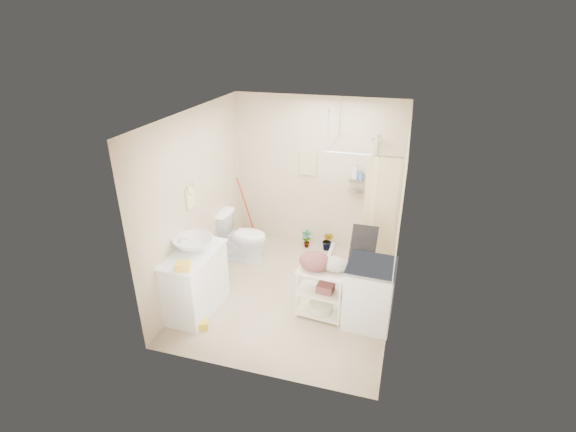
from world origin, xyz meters
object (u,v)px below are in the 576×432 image
at_px(vanity, 195,281).
at_px(washing_machine, 369,293).
at_px(toilet, 243,236).
at_px(laundry_rack, 322,288).

distance_m(vanity, washing_machine, 2.33).
distance_m(toilet, washing_machine, 2.43).
bearing_deg(laundry_rack, washing_machine, 9.79).
bearing_deg(vanity, washing_machine, 12.29).
bearing_deg(laundry_rack, vanity, -162.62).
bearing_deg(toilet, washing_machine, -114.90).
bearing_deg(toilet, laundry_rack, -124.25).
height_order(toilet, washing_machine, washing_machine).
height_order(toilet, laundry_rack, laundry_rack).
bearing_deg(washing_machine, toilet, 156.14).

